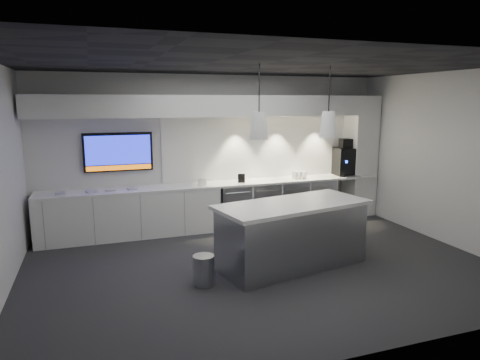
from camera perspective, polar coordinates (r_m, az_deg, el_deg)
name	(u,v)px	position (r m, az deg, el deg)	size (l,w,h in m)	color
floor	(262,266)	(6.69, 2.91, -11.40)	(7.00, 7.00, 0.00)	#2C2C2E
ceiling	(264,64)	(6.23, 3.18, 15.14)	(7.00, 7.00, 0.00)	black
wall_back	(216,151)	(8.63, -3.21, 3.88)	(7.00, 7.00, 0.00)	silver
wall_front	(364,210)	(4.13, 16.21, -3.88)	(7.00, 7.00, 0.00)	silver
wall_right	(450,159)	(8.26, 26.20, 2.51)	(7.00, 7.00, 0.00)	silver
back_counter	(221,184)	(8.42, -2.56, -0.56)	(6.80, 0.65, 0.04)	white
left_base_cabinets	(131,214)	(8.21, -14.36, -4.39)	(3.30, 0.63, 0.86)	white
fridge_unit_a	(233,206)	(8.59, -0.94, -3.43)	(0.60, 0.61, 0.85)	#989BA1
fridge_unit_b	(262,203)	(8.80, 2.97, -3.10)	(0.60, 0.61, 0.85)	#989BA1
fridge_unit_c	(290,201)	(9.05, 6.67, -2.78)	(0.60, 0.61, 0.85)	#989BA1
fridge_unit_d	(316,199)	(9.34, 10.16, -2.46)	(0.60, 0.61, 0.85)	#989BA1
backsplash	(271,147)	(9.01, 4.20, 4.46)	(4.60, 0.03, 1.30)	white
soffit	(220,106)	(8.29, -2.70, 9.84)	(6.90, 0.60, 0.40)	white
column	(360,156)	(9.76, 15.71, 3.09)	(0.55, 0.55, 2.60)	white
wall_tv	(118,152)	(8.26, -15.92, 3.61)	(1.25, 0.07, 0.72)	black
island	(292,234)	(6.60, 6.95, -7.17)	(2.49, 1.44, 0.99)	#989BA1
bin	(204,270)	(6.02, -4.86, -11.86)	(0.29, 0.29, 0.41)	#989BA1
coffee_machine	(345,160)	(9.57, 13.87, 2.59)	(0.50, 0.66, 0.79)	black
sign_black	(241,178)	(8.44, 0.19, 0.24)	(0.14, 0.02, 0.18)	black
sign_white	(202,182)	(8.19, -5.07, -0.27)	(0.18, 0.02, 0.14)	white
cup_cluster	(299,175)	(8.96, 7.93, 0.65)	(0.28, 0.18, 0.15)	white
tray_a	(60,194)	(8.02, -22.83, -1.70)	(0.16, 0.16, 0.03)	#B2B2B2
tray_b	(91,192)	(8.01, -19.24, -1.48)	(0.16, 0.16, 0.03)	#B2B2B2
tray_c	(110,190)	(8.03, -16.91, -1.32)	(0.16, 0.16, 0.03)	#B2B2B2
tray_d	(132,189)	(8.05, -14.17, -1.15)	(0.16, 0.16, 0.03)	#B2B2B2
pendant_left	(259,125)	(6.08, 2.54, 7.27)	(0.27, 0.27, 1.08)	white
pendant_right	(328,124)	(6.57, 11.67, 7.31)	(0.27, 0.27, 1.08)	white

